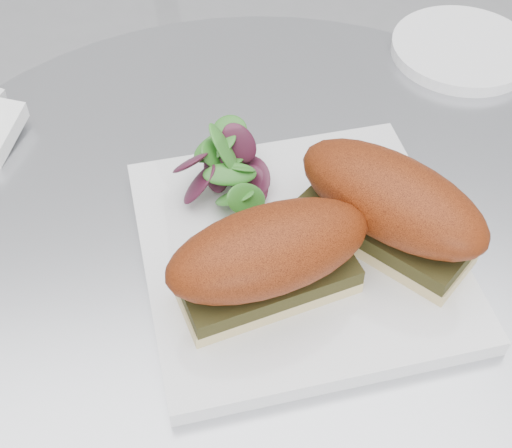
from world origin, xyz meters
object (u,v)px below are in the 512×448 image
Objects in this scene: plate at (298,251)px; sandwich_left at (269,258)px; sandwich_right at (390,205)px; saucer at (462,49)px.

sandwich_left reaches higher than plate.
sandwich_right is 0.31m from saucer.
sandwich_right is (0.07, -0.01, 0.05)m from plate.
plate is 1.64× the size of saucer.
plate is 0.34m from saucer.
sandwich_left is at bearing -131.58° from saucer.
sandwich_left is at bearing -111.76° from sandwich_right.
sandwich_left is 0.99× the size of sandwich_right.
sandwich_right is at bearing -5.04° from plate.
sandwich_left reaches higher than saucer.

